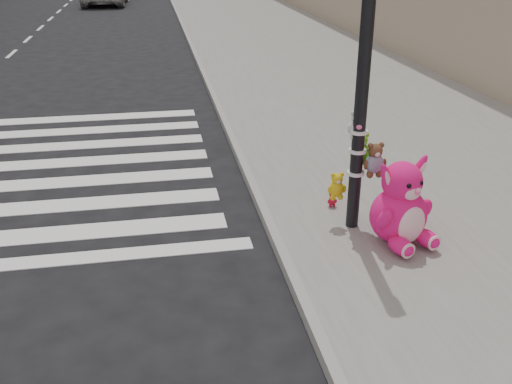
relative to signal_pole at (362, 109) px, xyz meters
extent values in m
plane|color=black|center=(-2.63, -1.82, -1.72)|extent=(120.00, 120.00, 0.00)
cube|color=slate|center=(2.37, 8.18, -1.65)|extent=(7.00, 80.00, 0.14)
cube|color=gray|center=(-1.08, 8.18, -1.65)|extent=(0.12, 80.00, 0.15)
cylinder|color=black|center=(-0.03, -0.02, 0.42)|extent=(0.16, 0.16, 4.00)
cylinder|color=white|center=(-0.03, -0.02, -0.83)|extent=(0.22, 0.22, 0.04)
cylinder|color=white|center=(-0.03, -0.02, -0.53)|extent=(0.22, 0.22, 0.04)
cylinder|color=white|center=(-0.03, -0.02, -0.28)|extent=(0.22, 0.22, 0.04)
ellipsoid|color=#F91476|center=(0.28, -0.88, -1.48)|extent=(0.34, 0.43, 0.20)
ellipsoid|color=#F91476|center=(0.66, -0.76, -1.48)|extent=(0.34, 0.43, 0.20)
ellipsoid|color=#F91476|center=(0.38, -0.52, -1.22)|extent=(0.87, 0.80, 0.72)
ellipsoid|color=#F9BFD1|center=(0.45, -0.76, -1.25)|extent=(0.42, 0.25, 0.47)
sphere|color=#F91476|center=(0.38, -0.52, -0.77)|extent=(0.62, 0.62, 0.49)
ellipsoid|color=#F91476|center=(0.16, -0.57, -0.71)|extent=(0.36, 0.20, 0.50)
ellipsoid|color=#F91476|center=(0.58, -0.43, -0.71)|extent=(0.36, 0.20, 0.50)
camera|label=1|loc=(-2.47, -6.39, 1.92)|focal=40.00mm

